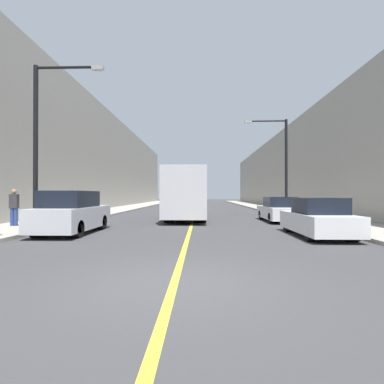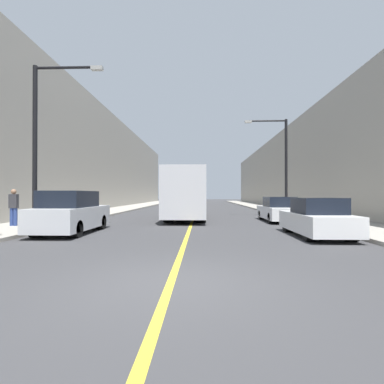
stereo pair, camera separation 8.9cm
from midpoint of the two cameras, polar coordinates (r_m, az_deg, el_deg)
ground_plane at (r=5.87m, az=-3.88°, el=-16.96°), size 200.00×200.00×0.00m
sidewalk_left at (r=36.69m, az=-12.05°, el=-2.95°), size 3.54×72.00×0.14m
sidewalk_right at (r=36.45m, az=13.76°, el=-2.96°), size 3.54×72.00×0.14m
building_row_left at (r=37.93m, az=-17.60°, el=5.52°), size 4.00×72.00×11.22m
building_row_right at (r=37.49m, az=19.40°, el=4.02°), size 4.00×72.00×9.16m
road_center_line at (r=35.65m, az=0.81°, el=-3.14°), size 0.16×72.00×0.01m
bus at (r=21.21m, az=-0.94°, el=-0.25°), size 2.51×10.93×3.26m
parked_suv_left at (r=13.90m, az=-22.07°, el=-3.83°), size 1.90×4.58×1.82m
car_right_near at (r=12.89m, az=22.64°, el=-4.78°), size 1.82×4.28×1.54m
car_right_mid at (r=19.23m, az=16.11°, el=-3.37°), size 1.84×4.52×1.52m
street_lamp_left at (r=14.78m, az=-26.73°, el=9.87°), size 3.08×0.24×7.15m
street_lamp_right at (r=22.73m, az=16.63°, el=5.98°), size 3.08×0.24×6.97m
pedestrian at (r=16.94m, az=-30.92°, el=-2.42°), size 0.39×0.25×1.79m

